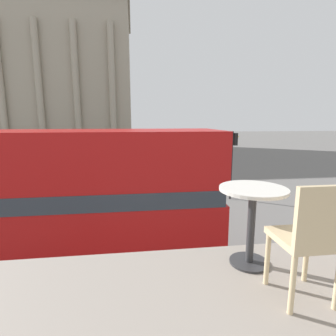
% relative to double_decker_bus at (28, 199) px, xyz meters
% --- Properties ---
extents(double_decker_bus, '(10.89, 2.63, 4.31)m').
position_rel_double_decker_bus_xyz_m(double_decker_bus, '(0.00, 0.00, 0.00)').
color(double_decker_bus, black).
rests_on(double_decker_bus, ground_plane).
extents(cafe_dining_table, '(0.60, 0.60, 0.73)m').
position_rel_double_decker_bus_xyz_m(cafe_dining_table, '(4.02, -5.38, 1.40)').
color(cafe_dining_table, '#2D2D30').
rests_on(cafe_dining_table, cafe_floor_slab).
extents(cafe_chair_0, '(0.40, 0.40, 0.91)m').
position_rel_double_decker_bus_xyz_m(cafe_chair_0, '(4.19, -5.94, 1.38)').
color(cafe_chair_0, '#D1B789').
rests_on(cafe_chair_0, cafe_floor_slab).
extents(plaza_building_left, '(25.05, 16.09, 21.37)m').
position_rel_double_decker_bus_xyz_m(plaza_building_left, '(-9.57, 39.23, 8.28)').
color(plaza_building_left, '#A39984').
rests_on(plaza_building_left, ground_plane).
extents(traffic_light_near, '(0.42, 0.24, 3.96)m').
position_rel_double_decker_bus_xyz_m(traffic_light_near, '(8.64, 6.79, 0.18)').
color(traffic_light_near, black).
rests_on(traffic_light_near, ground_plane).
extents(traffic_light_mid, '(0.42, 0.24, 3.63)m').
position_rel_double_decker_bus_xyz_m(traffic_light_mid, '(-2.69, 13.09, -0.02)').
color(traffic_light_mid, black).
rests_on(traffic_light_mid, ground_plane).
extents(pedestrian_black, '(0.32, 0.32, 1.79)m').
position_rel_double_decker_bus_xyz_m(pedestrian_black, '(6.22, 25.38, -1.36)').
color(pedestrian_black, '#282B33').
rests_on(pedestrian_black, ground_plane).
extents(pedestrian_yellow, '(0.32, 0.32, 1.61)m').
position_rel_double_decker_bus_xyz_m(pedestrian_yellow, '(-0.51, 17.51, -1.48)').
color(pedestrian_yellow, '#282B33').
rests_on(pedestrian_yellow, ground_plane).
extents(pedestrian_olive, '(0.32, 0.32, 1.82)m').
position_rel_double_decker_bus_xyz_m(pedestrian_olive, '(-3.11, 11.23, -1.35)').
color(pedestrian_olive, '#282B33').
rests_on(pedestrian_olive, ground_plane).
extents(pedestrian_blue, '(0.32, 0.32, 1.79)m').
position_rel_double_decker_bus_xyz_m(pedestrian_blue, '(0.34, 9.05, -1.36)').
color(pedestrian_blue, '#282B33').
rests_on(pedestrian_blue, ground_plane).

